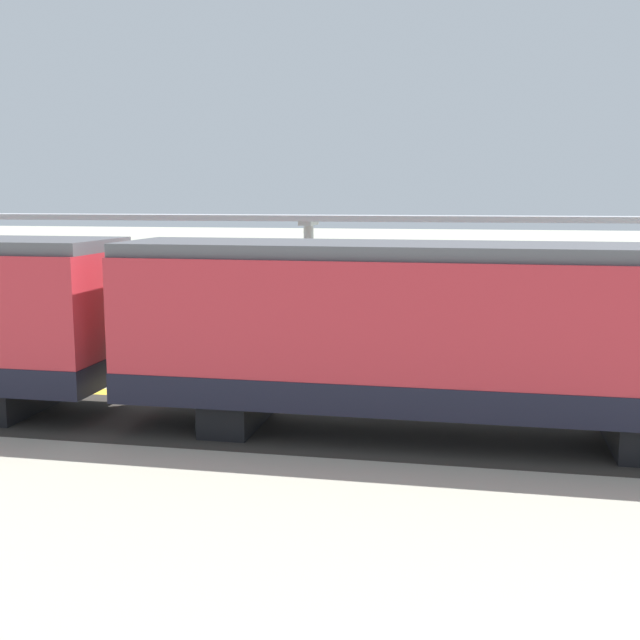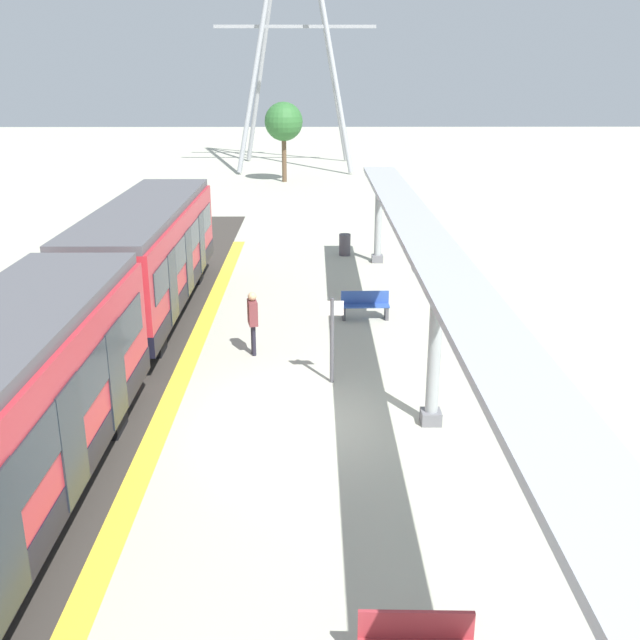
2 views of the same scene
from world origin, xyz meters
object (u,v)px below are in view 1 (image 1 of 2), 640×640
(canopy_pillar_second, at_px, (309,284))
(bench_mid_platform, at_px, (60,330))
(passenger_waiting_near_edge, at_px, (105,329))
(train_near_carriage, at_px, (429,336))
(platform_info_sign, at_px, (208,310))
(bench_near_end, at_px, (570,350))

(canopy_pillar_second, xyz_separation_m, bench_mid_platform, (-0.98, 7.21, -1.39))
(canopy_pillar_second, distance_m, passenger_waiting_near_edge, 5.98)
(train_near_carriage, bearing_deg, canopy_pillar_second, 26.43)
(canopy_pillar_second, height_order, platform_info_sign, canopy_pillar_second)
(train_near_carriage, xyz_separation_m, canopy_pillar_second, (7.82, 3.89, 0.01))
(bench_mid_platform, bearing_deg, passenger_waiting_near_edge, -136.96)
(train_near_carriage, relative_size, canopy_pillar_second, 3.09)
(bench_near_end, xyz_separation_m, bench_mid_platform, (0.30, 14.25, 0.00))
(train_near_carriage, height_order, canopy_pillar_second, canopy_pillar_second)
(platform_info_sign, bearing_deg, canopy_pillar_second, -46.65)
(train_near_carriage, height_order, bench_mid_platform, train_near_carriage)
(bench_mid_platform, bearing_deg, bench_near_end, -91.21)
(platform_info_sign, xyz_separation_m, passenger_waiting_near_edge, (-2.10, 1.90, -0.21))
(canopy_pillar_second, bearing_deg, platform_info_sign, 133.35)
(bench_mid_platform, bearing_deg, canopy_pillar_second, -82.29)
(bench_mid_platform, relative_size, passenger_waiting_near_edge, 0.85)
(passenger_waiting_near_edge, bearing_deg, train_near_carriage, -114.00)
(canopy_pillar_second, relative_size, bench_mid_platform, 2.40)
(train_near_carriage, bearing_deg, bench_near_end, -25.77)
(bench_near_end, distance_m, platform_info_sign, 9.39)
(train_near_carriage, bearing_deg, bench_mid_platform, 58.33)
(canopy_pillar_second, distance_m, bench_near_end, 7.29)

